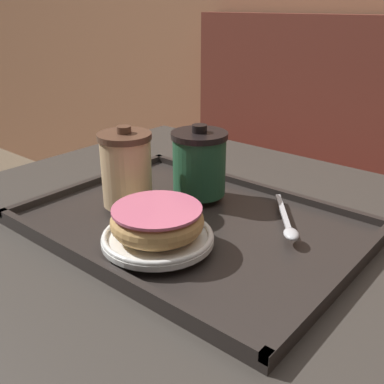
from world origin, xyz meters
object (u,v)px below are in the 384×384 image
at_px(coffee_cup_front, 126,169).
at_px(spoon, 288,226).
at_px(coffee_cup_rear, 199,163).
at_px(donut_chocolate_glazed, 157,220).

bearing_deg(coffee_cup_front, spoon, 20.03).
height_order(coffee_cup_rear, donut_chocolate_glazed, coffee_cup_rear).
relative_size(coffee_cup_front, donut_chocolate_glazed, 1.02).
bearing_deg(coffee_cup_front, donut_chocolate_glazed, -25.59).
distance_m(coffee_cup_front, coffee_cup_rear, 0.13).
bearing_deg(coffee_cup_rear, coffee_cup_front, -119.21).
distance_m(coffee_cup_rear, spoon, 0.20).
bearing_deg(spoon, donut_chocolate_glazed, -75.95).
distance_m(coffee_cup_front, spoon, 0.27).
relative_size(coffee_cup_front, coffee_cup_rear, 1.08).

